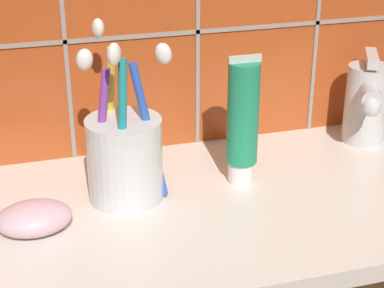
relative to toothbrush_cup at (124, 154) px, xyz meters
The scene contains 5 objects.
sink_counter 12.31cm from the toothbrush_cup, 19.04° to the right, with size 63.70×31.31×2.00cm, color silver.
toothbrush_cup is the anchor object (origin of this frame).
toothpaste_tube 13.58cm from the toothbrush_cup, ahead, with size 3.69×3.52×15.05cm.
sink_faucet 32.93cm from the toothbrush_cup, 10.05° to the left, with size 6.77×9.91×11.76cm.
soap_bar 11.62cm from the toothbrush_cup, 156.28° to the right, with size 7.54×5.55×3.18cm, color #DBB2C6.
Camera 1 is at (-20.35, -57.79, 37.00)cm, focal length 60.00 mm.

